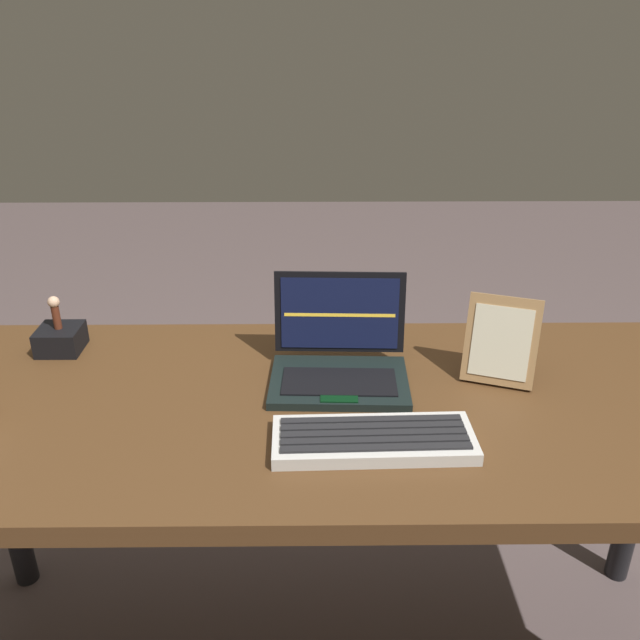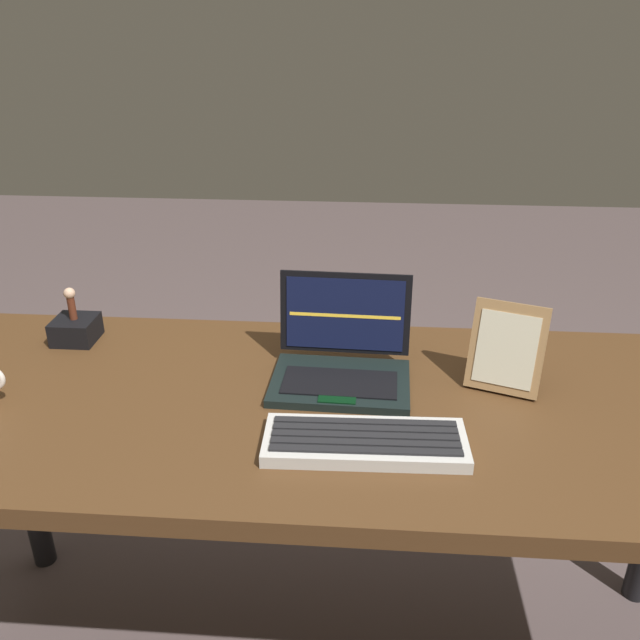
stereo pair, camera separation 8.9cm
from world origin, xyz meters
name	(u,v)px [view 2 (the right image)]	position (x,y,z in m)	size (l,w,h in m)	color
desk	(325,437)	(0.00, 0.00, 0.63)	(1.66, 0.64, 0.71)	#492E18
laptop_front	(342,362)	(0.03, 0.08, 0.75)	(0.26, 0.21, 0.19)	black
external_keyboard	(365,442)	(0.07, -0.14, 0.72)	(0.33, 0.13, 0.03)	#BBB9B5
photo_frame	(507,349)	(0.33, 0.07, 0.79)	(0.14, 0.10, 0.17)	olive
figurine_stand	(76,330)	(-0.54, 0.20, 0.73)	(0.09, 0.09, 0.05)	black
figurine	(71,301)	(-0.54, 0.20, 0.80)	(0.02, 0.02, 0.07)	#532516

